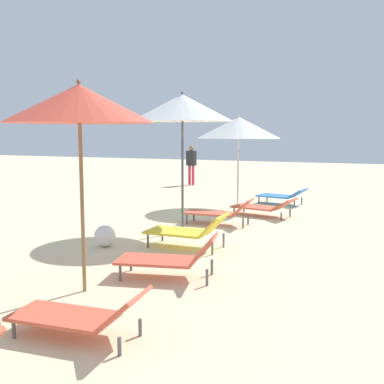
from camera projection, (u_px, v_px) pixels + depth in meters
The scene contains 11 objects.
umbrella_fourth at pixel (79, 104), 5.99m from camera, with size 1.92×1.92×2.77m.
lounger_fourth_shoreside at pixel (170, 257), 6.83m from camera, with size 1.54×0.90×0.65m.
lounger_fourth_inland at pixel (81, 314), 4.84m from camera, with size 1.48×0.65×0.55m.
umbrella_fifth at pixel (182, 108), 9.74m from camera, with size 2.12×2.12×2.94m.
lounger_fifth_shoreside at pixel (220, 212), 10.78m from camera, with size 1.58×0.59×0.63m.
lounger_fifth_inland at pixel (188, 230), 8.61m from camera, with size 1.47×0.71×0.66m.
umbrella_farthest at pixel (239, 128), 13.03m from camera, with size 2.31×2.31×2.58m.
lounger_farthest_shoreside at pixel (282, 195), 13.81m from camera, with size 1.49×0.94×0.49m.
lounger_farthest_inland at pixel (264, 206), 11.87m from camera, with size 1.69×0.96×0.50m.
person_walking_near at pixel (191, 161), 18.79m from camera, with size 0.39×0.28×1.58m.
beach_ball at pixel (105, 236), 8.72m from camera, with size 0.40×0.40×0.40m, color white.
Camera 1 is at (3.03, 6.75, 2.11)m, focal length 44.14 mm.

